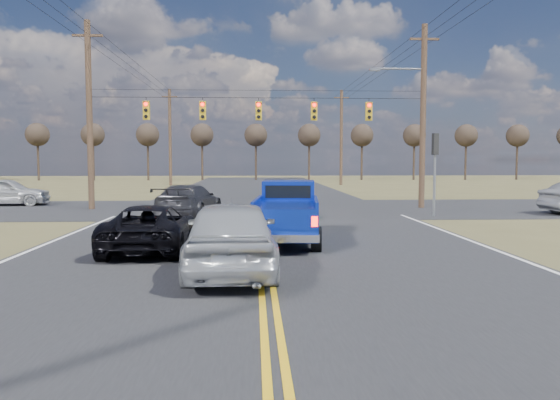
{
  "coord_description": "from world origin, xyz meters",
  "views": [
    {
      "loc": [
        -0.27,
        -11.69,
        2.67
      ],
      "look_at": [
        0.49,
        4.11,
        1.5
      ],
      "focal_mm": 35.0,
      "sensor_mm": 36.0,
      "label": 1
    }
  ],
  "objects_px": {
    "white_car_queue": "(284,205)",
    "dgrey_car_queue": "(189,201)",
    "cross_car_west": "(6,192)",
    "black_suv": "(151,228)",
    "silver_suv": "(231,236)",
    "pickup_truck": "(288,213)"
  },
  "relations": [
    {
      "from": "silver_suv",
      "to": "cross_car_west",
      "type": "bearing_deg",
      "value": -55.99
    },
    {
      "from": "silver_suv",
      "to": "cross_car_west",
      "type": "height_order",
      "value": "silver_suv"
    },
    {
      "from": "white_car_queue",
      "to": "cross_car_west",
      "type": "relative_size",
      "value": 0.86
    },
    {
      "from": "silver_suv",
      "to": "white_car_queue",
      "type": "distance_m",
      "value": 11.34
    },
    {
      "from": "dgrey_car_queue",
      "to": "cross_car_west",
      "type": "xyz_separation_m",
      "value": [
        -11.38,
        6.91,
        0.05
      ]
    },
    {
      "from": "black_suv",
      "to": "white_car_queue",
      "type": "bearing_deg",
      "value": -119.26
    },
    {
      "from": "white_car_queue",
      "to": "dgrey_car_queue",
      "type": "distance_m",
      "value": 4.6
    },
    {
      "from": "pickup_truck",
      "to": "silver_suv",
      "type": "xyz_separation_m",
      "value": [
        -1.62,
        -4.82,
        -0.06
      ]
    },
    {
      "from": "pickup_truck",
      "to": "dgrey_car_queue",
      "type": "distance_m",
      "value": 8.9
    },
    {
      "from": "white_car_queue",
      "to": "cross_car_west",
      "type": "height_order",
      "value": "cross_car_west"
    },
    {
      "from": "pickup_truck",
      "to": "black_suv",
      "type": "bearing_deg",
      "value": -154.41
    },
    {
      "from": "white_car_queue",
      "to": "dgrey_car_queue",
      "type": "xyz_separation_m",
      "value": [
        -4.34,
        1.52,
        0.08
      ]
    },
    {
      "from": "silver_suv",
      "to": "pickup_truck",
      "type": "bearing_deg",
      "value": -109.82
    },
    {
      "from": "dgrey_car_queue",
      "to": "silver_suv",
      "type": "bearing_deg",
      "value": 110.56
    },
    {
      "from": "silver_suv",
      "to": "dgrey_car_queue",
      "type": "xyz_separation_m",
      "value": [
        -2.5,
        12.71,
        -0.13
      ]
    },
    {
      "from": "black_suv",
      "to": "white_car_queue",
      "type": "relative_size",
      "value": 1.18
    },
    {
      "from": "black_suv",
      "to": "pickup_truck",
      "type": "bearing_deg",
      "value": -160.23
    },
    {
      "from": "dgrey_car_queue",
      "to": "cross_car_west",
      "type": "distance_m",
      "value": 13.32
    },
    {
      "from": "pickup_truck",
      "to": "black_suv",
      "type": "relative_size",
      "value": 1.1
    },
    {
      "from": "silver_suv",
      "to": "white_car_queue",
      "type": "height_order",
      "value": "silver_suv"
    },
    {
      "from": "black_suv",
      "to": "cross_car_west",
      "type": "height_order",
      "value": "cross_car_west"
    },
    {
      "from": "black_suv",
      "to": "white_car_queue",
      "type": "distance_m",
      "value": 9.0
    }
  ]
}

